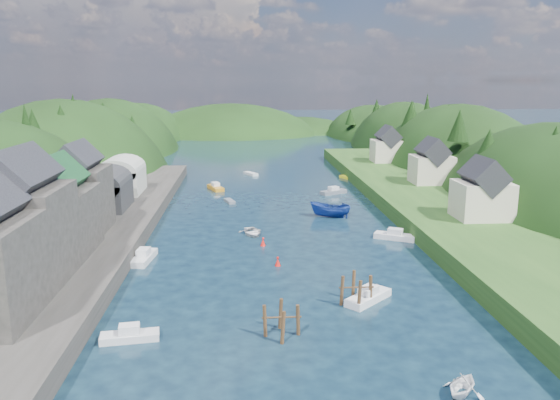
{
  "coord_description": "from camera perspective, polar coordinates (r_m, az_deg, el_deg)",
  "views": [
    {
      "loc": [
        -5.13,
        -48.03,
        20.71
      ],
      "look_at": [
        0.0,
        28.0,
        4.0
      ],
      "focal_mm": 35.0,
      "sensor_mm": 36.0,
      "label": 1
    }
  ],
  "objects": [
    {
      "name": "boat_sheds",
      "position": [
        90.81,
        -17.1,
        2.03
      ],
      "size": [
        7.0,
        21.0,
        7.5
      ],
      "color": "#2D2D30",
      "rests_on": "quay_left"
    },
    {
      "name": "quayside_buildings",
      "position": [
        59.85,
        -24.16,
        -1.89
      ],
      "size": [
        8.0,
        35.84,
        12.9
      ],
      "color": "#2D2B28",
      "rests_on": "quay_left"
    },
    {
      "name": "channel_buoy_near",
      "position": [
        62.64,
        -0.24,
        -6.47
      ],
      "size": [
        0.7,
        0.7,
        1.1
      ],
      "color": "red",
      "rests_on": "ground"
    },
    {
      "name": "channel_buoy_far",
      "position": [
        70.05,
        -1.79,
        -4.43
      ],
      "size": [
        0.7,
        0.7,
        1.1
      ],
      "color": "red",
      "rests_on": "ground"
    },
    {
      "name": "terrace_right",
      "position": [
        95.06,
        14.71,
        0.12
      ],
      "size": [
        16.0,
        120.0,
        2.4
      ],
      "primitive_type": "cube",
      "color": "#234719",
      "rests_on": "ground"
    },
    {
      "name": "piling_cluster_near",
      "position": [
        46.21,
        0.17,
        -12.76
      ],
      "size": [
        3.29,
        3.06,
        3.3
      ],
      "color": "#382314",
      "rests_on": "ground"
    },
    {
      "name": "right_bank_cottages",
      "position": [
        102.98,
        14.98,
        3.65
      ],
      "size": [
        9.0,
        59.24,
        8.41
      ],
      "color": "beige",
      "rests_on": "terrace_right"
    },
    {
      "name": "hill_trees",
      "position": [
        113.88,
        -1.32,
        7.56
      ],
      "size": [
        91.62,
        149.26,
        12.71
      ],
      "color": "black",
      "rests_on": "ground"
    },
    {
      "name": "ground",
      "position": [
        100.32,
        -0.85,
        0.45
      ],
      "size": [
        600.0,
        600.0,
        0.0
      ],
      "primitive_type": "plane",
      "color": "black",
      "rests_on": "ground"
    },
    {
      "name": "terrace_left_grass",
      "position": [
        75.34,
        -23.84,
        -3.69
      ],
      "size": [
        12.0,
        110.0,
        2.5
      ],
      "primitive_type": "cube",
      "color": "#234719",
      "rests_on": "ground"
    },
    {
      "name": "hillside_left",
      "position": [
        132.48,
        -21.28,
        -1.02
      ],
      "size": [
        44.0,
        245.56,
        52.0
      ],
      "color": "black",
      "rests_on": "ground"
    },
    {
      "name": "moored_boats",
      "position": [
        74.74,
        2.44,
        -3.2
      ],
      "size": [
        36.6,
        93.14,
        2.47
      ],
      "color": "silver",
      "rests_on": "ground"
    },
    {
      "name": "hillside_right",
      "position": [
        135.79,
        17.9,
        -0.19
      ],
      "size": [
        36.0,
        245.56,
        48.0
      ],
      "color": "black",
      "rests_on": "ground"
    },
    {
      "name": "far_hills",
      "position": [
        224.35,
        -2.21,
        4.29
      ],
      "size": [
        103.0,
        68.0,
        44.0
      ],
      "color": "black",
      "rests_on": "ground"
    },
    {
      "name": "quay_left",
      "position": [
        73.29,
        -18.67,
        -3.9
      ],
      "size": [
        12.0,
        110.0,
        2.0
      ],
      "primitive_type": "cube",
      "color": "#2D2B28",
      "rests_on": "ground"
    },
    {
      "name": "piling_cluster_far",
      "position": [
        52.49,
        7.97,
        -9.59
      ],
      "size": [
        3.28,
        3.05,
        3.51
      ],
      "color": "#382314",
      "rests_on": "ground"
    }
  ]
}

